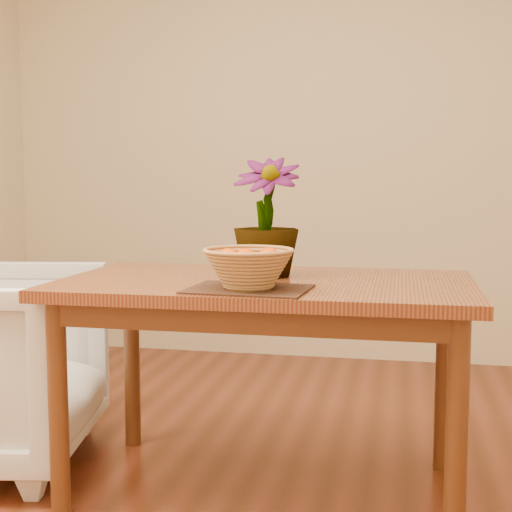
# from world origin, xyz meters

# --- Properties ---
(wall_back) EXTENTS (4.00, 0.02, 2.70)m
(wall_back) POSITION_xyz_m (0.00, 2.25, 1.35)
(wall_back) COLOR beige
(wall_back) RESTS_ON floor
(table) EXTENTS (1.40, 0.80, 0.75)m
(table) POSITION_xyz_m (0.00, 0.30, 0.66)
(table) COLOR brown
(table) RESTS_ON floor
(placemat) EXTENTS (0.39, 0.30, 0.01)m
(placemat) POSITION_xyz_m (-0.01, 0.06, 0.75)
(placemat) COLOR #371E14
(placemat) RESTS_ON table
(wicker_basket) EXTENTS (0.28, 0.28, 0.12)m
(wicker_basket) POSITION_xyz_m (-0.01, 0.06, 0.81)
(wicker_basket) COLOR tan
(wicker_basket) RESTS_ON placemat
(orange_pile) EXTENTS (0.20, 0.19, 0.08)m
(orange_pile) POSITION_xyz_m (-0.01, 0.06, 0.84)
(orange_pile) COLOR #FF5604
(orange_pile) RESTS_ON wicker_basket
(potted_plant) EXTENTS (0.24, 0.24, 0.42)m
(potted_plant) POSITION_xyz_m (-0.02, 0.38, 0.96)
(potted_plant) COLOR #183F12
(potted_plant) RESTS_ON table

